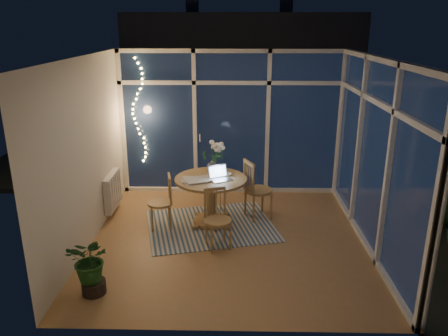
{
  "coord_description": "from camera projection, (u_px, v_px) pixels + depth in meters",
  "views": [
    {
      "loc": [
        0.03,
        -5.73,
        3.01
      ],
      "look_at": [
        -0.09,
        0.25,
        1.02
      ],
      "focal_mm": 35.0,
      "sensor_mm": 36.0,
      "label": 1
    }
  ],
  "objects": [
    {
      "name": "potted_plant",
      "position": [
        91.0,
        264.0,
        5.01
      ],
      "size": [
        0.65,
        0.6,
        0.76
      ],
      "primitive_type": "imported",
      "rotation": [
        0.0,
        0.0,
        -0.29
      ],
      "color": "#19481B",
      "rests_on": "floor"
    },
    {
      "name": "chair_right",
      "position": [
        259.0,
        189.0,
        6.97
      ],
      "size": [
        0.6,
        0.6,
        0.99
      ],
      "primitive_type": "cube",
      "rotation": [
        0.0,
        0.0,
        1.98
      ],
      "color": "#9D7947",
      "rests_on": "floor"
    },
    {
      "name": "ceiling",
      "position": [
        231.0,
        57.0,
        5.57
      ],
      "size": [
        4.0,
        4.0,
        0.0
      ],
      "primitive_type": "plane",
      "color": "silver",
      "rests_on": "wall_back"
    },
    {
      "name": "chair_left",
      "position": [
        160.0,
        202.0,
        6.64
      ],
      "size": [
        0.47,
        0.47,
        0.86
      ],
      "primitive_type": "cube",
      "rotation": [
        0.0,
        0.0,
        -1.36
      ],
      "color": "#9D7947",
      "rests_on": "floor"
    },
    {
      "name": "wall_front",
      "position": [
        229.0,
        216.0,
        4.08
      ],
      "size": [
        4.0,
        0.04,
        2.6
      ],
      "primitive_type": "cube",
      "color": "silver",
      "rests_on": "floor"
    },
    {
      "name": "rug",
      "position": [
        211.0,
        225.0,
        6.83
      ],
      "size": [
        2.23,
        1.95,
        0.01
      ],
      "primitive_type": "cube",
      "rotation": [
        0.0,
        0.0,
        0.24
      ],
      "color": "beige",
      "rests_on": "floor"
    },
    {
      "name": "fairy_lights",
      "position": [
        138.0,
        112.0,
        7.73
      ],
      "size": [
        0.24,
        0.1,
        1.85
      ],
      "primitive_type": null,
      "color": "#EEC55F",
      "rests_on": "window_wall_back"
    },
    {
      "name": "wall_right",
      "position": [
        377.0,
        156.0,
        5.94
      ],
      "size": [
        0.04,
        4.0,
        2.6
      ],
      "primitive_type": "cube",
      "color": "silver",
      "rests_on": "floor"
    },
    {
      "name": "floor",
      "position": [
        230.0,
        240.0,
        6.39
      ],
      "size": [
        4.0,
        4.0,
        0.0
      ],
      "primitive_type": "plane",
      "color": "olive",
      "rests_on": "ground"
    },
    {
      "name": "flower_vase",
      "position": [
        213.0,
        165.0,
        6.98
      ],
      "size": [
        0.24,
        0.24,
        0.21
      ],
      "primitive_type": "imported",
      "rotation": [
        0.0,
        0.0,
        0.24
      ],
      "color": "white",
      "rests_on": "dining_table"
    },
    {
      "name": "wall_left",
      "position": [
        86.0,
        154.0,
        6.02
      ],
      "size": [
        0.04,
        4.0,
        2.6
      ],
      "primitive_type": "cube",
      "color": "silver",
      "rests_on": "floor"
    },
    {
      "name": "dining_table",
      "position": [
        211.0,
        201.0,
        6.8
      ],
      "size": [
        1.34,
        1.34,
        0.76
      ],
      "primitive_type": "cylinder",
      "rotation": [
        0.0,
        0.0,
        0.24
      ],
      "color": "#9D7947",
      "rests_on": "floor"
    },
    {
      "name": "garden_patio",
      "position": [
        251.0,
        150.0,
        11.14
      ],
      "size": [
        12.0,
        6.0,
        0.1
      ],
      "primitive_type": "cube",
      "color": "black",
      "rests_on": "ground"
    },
    {
      "name": "phone",
      "position": [
        219.0,
        178.0,
        6.66
      ],
      "size": [
        0.11,
        0.06,
        0.01
      ],
      "primitive_type": "cube",
      "rotation": [
        0.0,
        0.0,
        0.08
      ],
      "color": "black",
      "rests_on": "dining_table"
    },
    {
      "name": "radiator",
      "position": [
        113.0,
        191.0,
        7.16
      ],
      "size": [
        0.1,
        0.7,
        0.58
      ],
      "primitive_type": "cube",
      "color": "silver",
      "rests_on": "wall_left"
    },
    {
      "name": "neighbour_roof",
      "position": [
        242.0,
        50.0,
        13.75
      ],
      "size": [
        7.0,
        3.0,
        2.2
      ],
      "primitive_type": "cube",
      "color": "#33363D",
      "rests_on": "ground"
    },
    {
      "name": "garden_fence",
      "position": [
        232.0,
        109.0,
        11.33
      ],
      "size": [
        11.0,
        0.08,
        1.8
      ],
      "primitive_type": "cube",
      "color": "#391D14",
      "rests_on": "ground"
    },
    {
      "name": "newspapers",
      "position": [
        196.0,
        180.0,
        6.59
      ],
      "size": [
        0.46,
        0.4,
        0.02
      ],
      "primitive_type": "cube",
      "rotation": [
        0.0,
        0.0,
        0.29
      ],
      "color": "silver",
      "rests_on": "dining_table"
    },
    {
      "name": "chair_front",
      "position": [
        218.0,
        219.0,
        6.05
      ],
      "size": [
        0.5,
        0.5,
        0.86
      ],
      "primitive_type": "cube",
      "rotation": [
        0.0,
        0.0,
        0.33
      ],
      "color": "#9D7947",
      "rests_on": "floor"
    },
    {
      "name": "window_wall_back",
      "position": [
        231.0,
        123.0,
        7.84
      ],
      "size": [
        4.0,
        0.1,
        2.6
      ],
      "primitive_type": "cube",
      "color": "white",
      "rests_on": "floor"
    },
    {
      "name": "bowl",
      "position": [
        226.0,
        174.0,
        6.79
      ],
      "size": [
        0.18,
        0.18,
        0.04
      ],
      "primitive_type": "imported",
      "rotation": [
        0.0,
        0.0,
        0.24
      ],
      "color": "white",
      "rests_on": "dining_table"
    },
    {
      "name": "wall_back",
      "position": [
        231.0,
        123.0,
        7.88
      ],
      "size": [
        4.0,
        0.04,
        2.6
      ],
      "primitive_type": "cube",
      "color": "silver",
      "rests_on": "floor"
    },
    {
      "name": "garden_shrubs",
      "position": [
        195.0,
        147.0,
        9.49
      ],
      "size": [
        0.9,
        0.9,
        0.9
      ],
      "primitive_type": "sphere",
      "color": "black",
      "rests_on": "ground"
    },
    {
      "name": "window_wall_right",
      "position": [
        374.0,
        156.0,
        5.94
      ],
      "size": [
        0.1,
        4.0,
        2.6
      ],
      "primitive_type": "cube",
      "color": "white",
      "rests_on": "floor"
    },
    {
      "name": "laptop",
      "position": [
        221.0,
        173.0,
        6.56
      ],
      "size": [
        0.4,
        0.39,
        0.23
      ],
      "primitive_type": null,
      "rotation": [
        0.0,
        0.0,
        0.49
      ],
      "color": "silver",
      "rests_on": "dining_table"
    }
  ]
}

